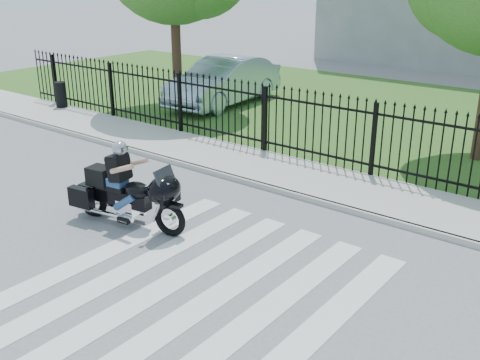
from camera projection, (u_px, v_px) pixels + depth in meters
The scene contains 9 objects.
ground at pixel (195, 289), 8.53m from camera, with size 120.00×120.00×0.00m, color slate.
crosswalk at pixel (195, 288), 8.53m from camera, with size 5.00×5.50×0.01m, color silver, non-canonical shape.
sidewalk at pixel (350, 189), 12.20m from camera, with size 40.00×2.00×0.12m, color #ADAAA3.
curb at pixel (327, 204), 11.46m from camera, with size 40.00×0.12×0.12m, color #ADAAA3.
grass_strip at pixel (456, 125), 17.38m from camera, with size 40.00×12.00×0.02m, color #2F5D1F.
iron_fence at pixel (373, 142), 12.64m from camera, with size 26.00×0.04×1.80m.
motorcycle_rider at pixel (125, 190), 10.46m from camera, with size 2.52×1.06×1.67m.
parked_car at pixel (224, 81), 19.73m from camera, with size 1.73×4.97×1.64m, color #A3BBCE.
litter_bin at pixel (61, 95), 19.05m from camera, with size 0.38×0.38×0.85m, color black.
Camera 1 is at (5.09, -5.41, 4.56)m, focal length 42.00 mm.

